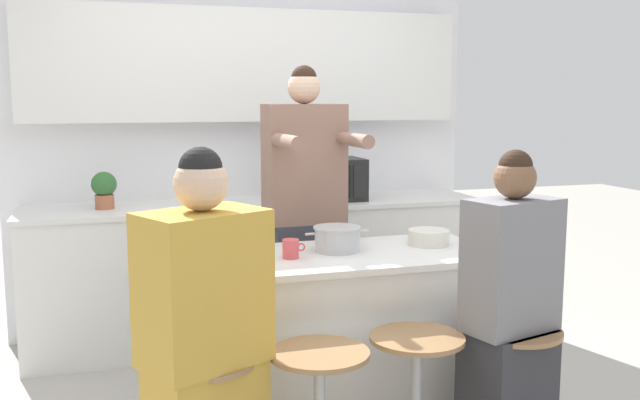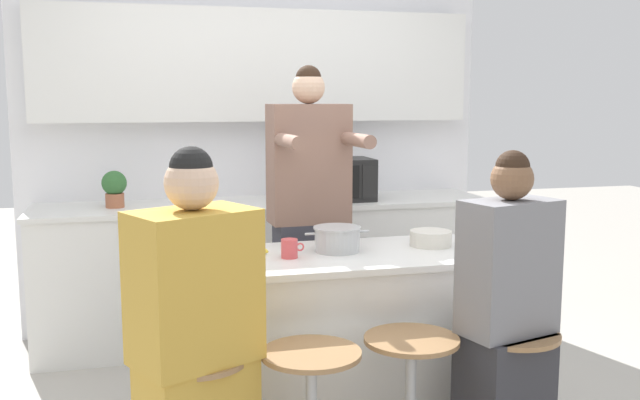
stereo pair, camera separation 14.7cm
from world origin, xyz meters
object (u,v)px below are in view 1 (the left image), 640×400
Objects in this scene: person_wrapped_blanket at (205,354)px; banana_bunch at (253,250)px; kitchen_island at (324,343)px; microwave at (328,179)px; potted_plant at (104,188)px; cooking_pot at (337,239)px; bar_stool_rightmost at (513,393)px; coffee_cup_near at (291,249)px; person_cooking at (305,231)px; juice_carton at (172,231)px; person_seated_near at (509,332)px; fruit_bowl at (429,237)px.

banana_bunch is at bearing 39.20° from person_wrapped_blanket.
kitchen_island is 10.28× the size of banana_bunch.
microwave is (0.47, 1.40, 0.62)m from kitchen_island.
cooking_pot is at bearing -53.00° from potted_plant.
coffee_cup_near is at bearing 144.13° from bar_stool_rightmost.
kitchen_island is 6.96× the size of potted_plant.
person_cooking reaches higher than banana_bunch.
bar_stool_rightmost is 0.36× the size of person_cooking.
juice_carton is at bearing 65.77° from person_wrapped_blanket.
person_seated_near is 0.91m from cooking_pot.
fruit_bowl reaches higher than banana_bunch.
banana_bunch is at bearing 141.42° from coffee_cup_near.
person_wrapped_blanket reaches higher than banana_bunch.
bar_stool_rightmost is 2.80× the size of potted_plant.
cooking_pot is 1.36× the size of potted_plant.
banana_bunch is 1.54m from microwave.
person_wrapped_blanket is at bearing -136.72° from kitchen_island.
bar_stool_rightmost is 0.27m from person_seated_near.
person_wrapped_blanket is 0.81m from banana_bunch.
potted_plant reaches higher than fruit_bowl.
kitchen_island is 7.41× the size of juice_carton.
juice_carton is (-1.24, 0.20, 0.07)m from fruit_bowl.
fruit_bowl is (0.57, 0.06, 0.47)m from kitchen_island.
cooking_pot reaches higher than coffee_cup_near.
person_wrapped_blanket is at bearing 164.85° from person_seated_near.
kitchen_island is at bearing 120.05° from person_seated_near.
coffee_cup_near is at bearing 128.03° from person_seated_near.
person_seated_near reaches higher than kitchen_island.
person_wrapped_blanket is 3.07× the size of microwave.
person_cooking is 0.56m from cooking_pot.
banana_bunch is (0.33, 0.71, 0.22)m from person_wrapped_blanket.
banana_bunch is (-0.15, 0.12, -0.02)m from coffee_cup_near.
coffee_cup_near is 0.69× the size of banana_bunch.
person_cooking is 8.17× the size of juice_carton.
person_cooking is 1.36m from potted_plant.
kitchen_island reaches higher than bar_stool_rightmost.
potted_plant reaches higher than juice_carton.
person_cooking reaches higher than person_seated_near.
microwave is at bearing 35.25° from person_wrapped_blanket.
coffee_cup_near is 0.50× the size of juice_carton.
bar_stool_rightmost is at bearing -84.97° from microwave.
person_cooking is 3.80× the size of microwave.
person_seated_near is at bearing -44.80° from kitchen_island.
person_wrapped_blanket reaches higher than fruit_bowl.
person_seated_near reaches higher than cooking_pot.
person_cooking is at bearing 98.62° from person_seated_near.
person_seated_near reaches higher than microwave.
kitchen_island is 0.89m from person_seated_near.
cooking_pot is at bearing -91.84° from person_cooking.
microwave reaches higher than potted_plant.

